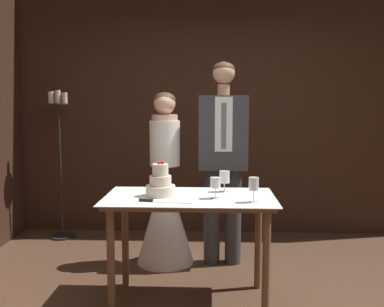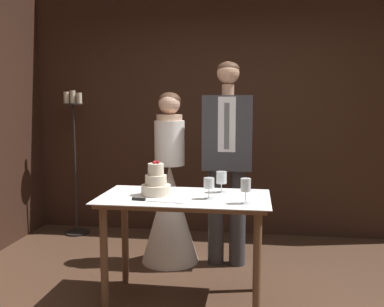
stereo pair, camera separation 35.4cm
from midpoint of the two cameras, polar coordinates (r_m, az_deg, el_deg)
wall_back at (r=4.92m, az=1.35°, el=6.13°), size 4.78×0.12×2.90m
cake_table at (r=3.22m, az=-3.48°, el=-7.78°), size 1.27×0.68×0.81m
tiered_cake at (r=3.22m, az=-7.38°, el=-4.08°), size 0.22×0.22×0.26m
cake_knife at (r=3.04m, az=-8.32°, el=-6.32°), size 0.38×0.08×0.02m
wine_glass_near at (r=2.99m, az=4.89°, el=-4.26°), size 0.07×0.07×0.18m
wine_glass_middle at (r=3.33m, az=1.31°, el=-3.25°), size 0.08×0.08×0.16m
wine_glass_far at (r=3.10m, az=-0.12°, el=-4.09°), size 0.08×0.08×0.15m
bride at (r=4.05m, az=-6.10°, el=-6.38°), size 0.54×0.54×1.60m
groom at (r=3.92m, az=1.59°, el=0.07°), size 0.44×0.25×1.87m
candle_stand at (r=4.98m, az=-19.14°, el=-1.27°), size 0.28×0.28×1.64m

